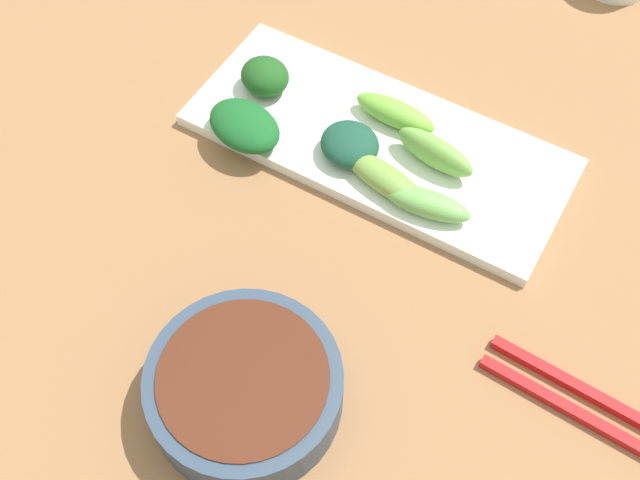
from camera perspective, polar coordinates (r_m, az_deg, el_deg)
tabletop at (r=0.65m, az=3.34°, el=0.80°), size 2.10×2.10×0.02m
sauce_bowl at (r=0.55m, az=-5.40°, el=-10.82°), size 0.14×0.14×0.04m
serving_plate at (r=0.68m, az=4.27°, el=7.24°), size 0.14×0.33×0.01m
broccoli_stalk_0 at (r=0.68m, az=5.56°, el=9.29°), size 0.03×0.08×0.02m
broccoli_leafy_1 at (r=0.67m, az=-5.59°, el=8.37°), size 0.06×0.08×0.03m
broccoli_leafy_2 at (r=0.66m, az=2.20°, el=7.06°), size 0.06×0.06×0.02m
broccoli_stalk_3 at (r=0.63m, az=7.90°, el=2.68°), size 0.03×0.07×0.02m
broccoli_leafy_4 at (r=0.71m, az=-4.08°, el=11.94°), size 0.05×0.05×0.03m
broccoli_stalk_5 at (r=0.65m, az=8.47°, el=6.42°), size 0.03×0.08×0.03m
broccoli_stalk_6 at (r=0.64m, az=5.11°, el=4.36°), size 0.04×0.09×0.02m
chopsticks at (r=0.59m, az=22.30°, el=-13.02°), size 0.04×0.23×0.01m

